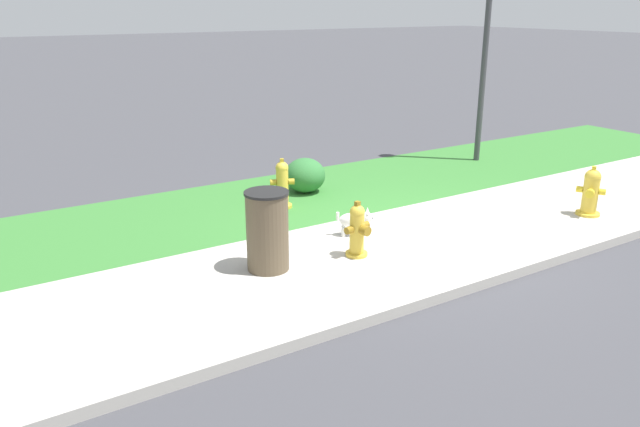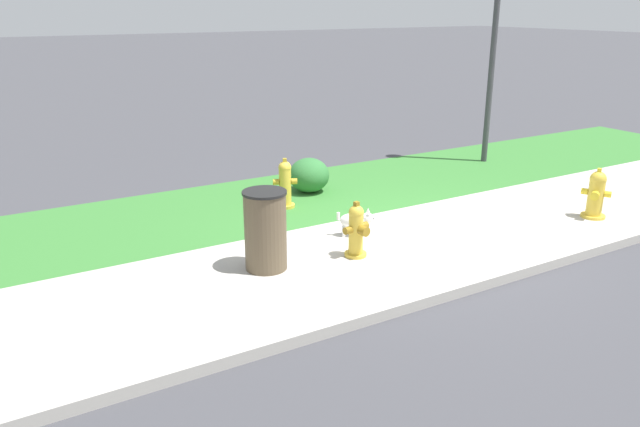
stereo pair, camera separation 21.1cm
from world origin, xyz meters
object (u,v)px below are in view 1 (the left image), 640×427
Objects in this scene: small_white_dog at (355,220)px; fire_hydrant_near_corner at (357,230)px; shrub_bush_near_lamp at (305,175)px; street_lamp at (489,9)px; trash_bin at (267,231)px; fire_hydrant_across_street at (282,184)px; fire_hydrant_mid_block at (591,192)px.

fire_hydrant_near_corner is at bearing -90.69° from small_white_dog.
small_white_dog is 2.16m from shrub_bush_near_lamp.
shrub_bush_near_lamp is (-3.99, -0.06, -2.55)m from street_lamp.
small_white_dog is at bearing -103.49° from shrub_bush_near_lamp.
trash_bin reaches higher than fire_hydrant_near_corner.
shrub_bush_near_lamp reaches higher than small_white_dog.
trash_bin is (-5.97, -2.52, -2.36)m from street_lamp.
small_white_dog is 1.55m from trash_bin.
small_white_dog is at bearing -59.44° from fire_hydrant_across_street.
fire_hydrant_across_street is 0.80× the size of trash_bin.
shrub_bush_near_lamp is at bearing 51.11° from trash_bin.
fire_hydrant_across_street is 0.89m from shrub_bush_near_lamp.
fire_hydrant_near_corner is 6.13m from street_lamp.
fire_hydrant_near_corner is 0.74× the size of trash_bin.
fire_hydrant_across_street is 0.18× the size of street_lamp.
trash_bin is at bearing -157.09° from street_lamp.
fire_hydrant_near_corner is 1.06× the size of shrub_bush_near_lamp.
fire_hydrant_mid_block is 1.11× the size of shrub_bush_near_lamp.
fire_hydrant_mid_block is at bearing 162.90° from fire_hydrant_near_corner.
small_white_dog is at bearing -154.27° from street_lamp.
trash_bin reaches higher than fire_hydrant_across_street.
fire_hydrant_across_street is 1.15× the size of shrub_bush_near_lamp.
street_lamp reaches higher than trash_bin.
fire_hydrant_near_corner reaches higher than small_white_dog.
fire_hydrant_across_street is 1.60m from small_white_dog.
street_lamp is at bearing 0.88° from shrub_bush_near_lamp.
trash_bin is (-1.27, -1.94, 0.11)m from fire_hydrant_across_street.
shrub_bush_near_lamp is at bearing -179.12° from street_lamp.
trash_bin reaches higher than shrub_bush_near_lamp.
fire_hydrant_mid_block reaches higher than fire_hydrant_near_corner.
fire_hydrant_near_corner is 0.92× the size of fire_hydrant_across_street.
shrub_bush_near_lamp is (0.89, 2.69, -0.05)m from fire_hydrant_near_corner.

